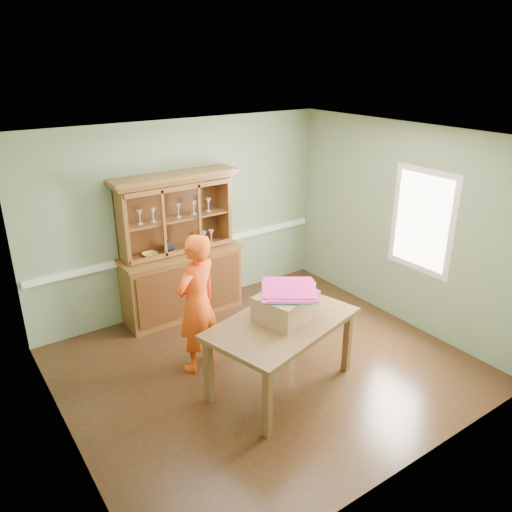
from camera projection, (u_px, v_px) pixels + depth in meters
floor at (266, 366)px, 5.98m from camera, size 4.50×4.50×0.00m
ceiling at (267, 138)px, 4.97m from camera, size 4.50×4.50×0.00m
wall_back at (183, 217)px, 7.00m from camera, size 4.50×0.00×4.50m
wall_left at (55, 321)px, 4.29m from camera, size 0.00×4.00×4.00m
wall_right at (403, 226)px, 6.66m from camera, size 0.00×4.00×4.00m
wall_front at (414, 344)px, 3.95m from camera, size 4.50×0.00×4.50m
chair_rail at (186, 248)px, 7.15m from camera, size 4.41×0.05×0.08m
framed_map at (45, 287)px, 4.46m from camera, size 0.03×0.60×0.46m
window_panel at (422, 221)px, 6.36m from camera, size 0.03×0.96×1.36m
china_hutch at (181, 267)px, 6.96m from camera, size 1.73×0.57×2.04m
dining_table at (282, 329)px, 5.39m from camera, size 1.83×1.36×0.82m
cardboard_box at (286, 306)px, 5.38m from camera, size 0.72×0.64×0.28m
kite_stack at (288, 291)px, 5.35m from camera, size 0.77×0.77×0.04m
person at (197, 304)px, 5.69m from camera, size 0.71×0.58×1.67m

